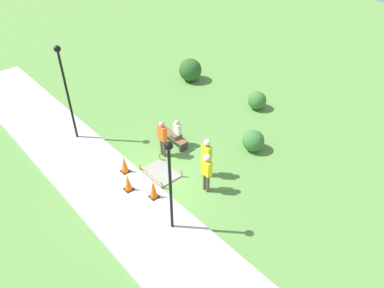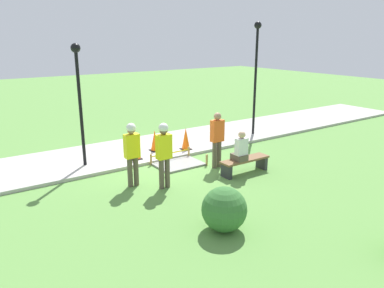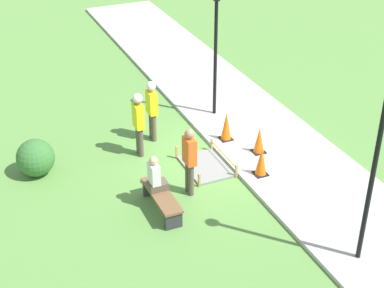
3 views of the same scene
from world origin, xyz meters
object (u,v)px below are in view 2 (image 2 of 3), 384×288
traffic_cone_near_patch (186,139)px  park_bench (245,163)px  bystander_in_orange_shirt (217,137)px  worker_assistant (132,149)px  traffic_cone_far_patch (155,141)px  traffic_cone_sidewalk_edge (136,147)px  lamppost_far (256,63)px  person_seated_on_bench (241,149)px  worker_supervisor (164,150)px  lamppost_near (79,87)px

traffic_cone_near_patch → park_bench: bearing=95.9°
bystander_in_orange_shirt → worker_assistant: bearing=-2.1°
traffic_cone_far_patch → traffic_cone_sidewalk_edge: bearing=26.6°
traffic_cone_sidewalk_edge → lamppost_far: 6.00m
park_bench → person_seated_on_bench: (0.23, 0.05, 0.49)m
worker_supervisor → park_bench: bearing=171.9°
traffic_cone_far_patch → lamppost_far: bearing=177.7°
traffic_cone_near_patch → traffic_cone_sidewalk_edge: (1.95, -0.00, 0.02)m
traffic_cone_near_patch → person_seated_on_bench: size_ratio=0.88×
traffic_cone_sidewalk_edge → person_seated_on_bench: person_seated_on_bench is taller
traffic_cone_far_patch → bystander_in_orange_shirt: 2.60m
traffic_cone_sidewalk_edge → person_seated_on_bench: 3.47m
worker_assistant → traffic_cone_far_patch: bearing=-130.3°
lamppost_near → lamppost_far: size_ratio=0.83×
traffic_cone_sidewalk_edge → lamppost_far: bearing=-176.8°
traffic_cone_far_patch → park_bench: bearing=111.1°
park_bench → worker_assistant: bearing=-16.8°
bystander_in_orange_shirt → lamppost_near: size_ratio=0.48×
traffic_cone_far_patch → bystander_in_orange_shirt: bystander_in_orange_shirt is taller
worker_assistant → lamppost_far: size_ratio=0.40×
person_seated_on_bench → lamppost_far: (-3.47, -3.13, 2.14)m
traffic_cone_sidewalk_edge → bystander_in_orange_shirt: bearing=134.2°
traffic_cone_sidewalk_edge → worker_assistant: (0.97, 1.80, 0.55)m
worker_supervisor → bystander_in_orange_shirt: (-2.18, -0.50, -0.08)m
park_bench → lamppost_near: size_ratio=0.44×
person_seated_on_bench → worker_assistant: worker_assistant is taller
lamppost_near → traffic_cone_sidewalk_edge: bearing=166.1°
traffic_cone_sidewalk_edge → traffic_cone_near_patch: bearing=180.0°
lamppost_far → bystander_in_orange_shirt: bearing=31.3°
traffic_cone_near_patch → traffic_cone_sidewalk_edge: bearing=-0.0°
bystander_in_orange_shirt → lamppost_far: (-3.63, -2.21, 1.95)m
traffic_cone_far_patch → lamppost_near: size_ratio=0.20×
traffic_cone_far_patch → worker_supervisor: 3.23m
traffic_cone_near_patch → bystander_in_orange_shirt: bearing=87.0°
lamppost_near → lamppost_far: lamppost_far is taller
bystander_in_orange_shirt → lamppost_far: 4.67m
person_seated_on_bench → lamppost_near: lamppost_near is taller
park_bench → bystander_in_orange_shirt: size_ratio=0.92×
traffic_cone_near_patch → traffic_cone_sidewalk_edge: traffic_cone_sidewalk_edge is taller
traffic_cone_far_patch → traffic_cone_sidewalk_edge: traffic_cone_sidewalk_edge is taller
traffic_cone_far_patch → lamppost_near: lamppost_near is taller
traffic_cone_far_patch → traffic_cone_near_patch: bearing=153.4°
traffic_cone_sidewalk_edge → person_seated_on_bench: bearing=125.4°
park_bench → lamppost_near: bearing=-39.7°
traffic_cone_sidewalk_edge → worker_supervisor: (0.33, 2.41, 0.57)m
park_bench → person_seated_on_bench: 0.54m
traffic_cone_far_patch → person_seated_on_bench: size_ratio=0.82×
worker_supervisor → traffic_cone_near_patch: bearing=-133.5°
bystander_in_orange_shirt → traffic_cone_near_patch: bearing=-93.0°
traffic_cone_far_patch → lamppost_far: size_ratio=0.16×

